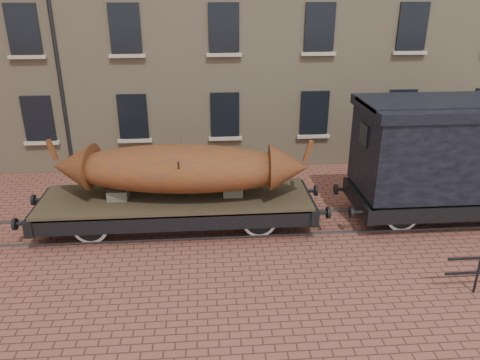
{
  "coord_description": "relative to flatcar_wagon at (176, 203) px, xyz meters",
  "views": [
    {
      "loc": [
        -3.33,
        -12.63,
        6.78
      ],
      "look_at": [
        -2.28,
        0.5,
        1.3
      ],
      "focal_mm": 35.0,
      "sensor_mm": 36.0,
      "label": 1
    }
  ],
  "objects": [
    {
      "name": "flatcar_wagon",
      "position": [
        0.0,
        0.0,
        0.0
      ],
      "size": [
        8.86,
        2.4,
        1.34
      ],
      "color": "#453722",
      "rests_on": "ground"
    },
    {
      "name": "iron_boat",
      "position": [
        0.18,
        0.0,
        1.1
      ],
      "size": [
        7.51,
        2.63,
        1.76
      ],
      "color": "brown",
      "rests_on": "flatcar_wagon"
    },
    {
      "name": "rail_track",
      "position": [
        4.21,
        0.0,
        -0.8
      ],
      "size": [
        30.0,
        1.52,
        0.06
      ],
      "color": "#59595E",
      "rests_on": "ground"
    },
    {
      "name": "goods_van",
      "position": [
        8.65,
        0.0,
        1.53
      ],
      "size": [
        7.28,
        2.65,
        3.76
      ],
      "color": "black",
      "rests_on": "ground"
    },
    {
      "name": "ground",
      "position": [
        4.21,
        0.0,
        -0.83
      ],
      "size": [
        90.0,
        90.0,
        0.0
      ],
      "primitive_type": "plane",
      "color": "brown"
    }
  ]
}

